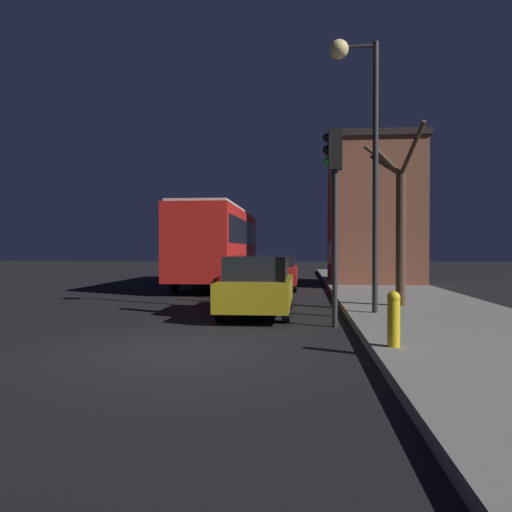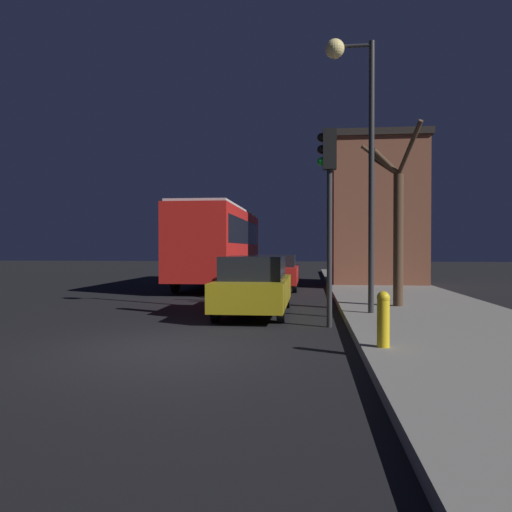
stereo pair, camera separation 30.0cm
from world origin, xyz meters
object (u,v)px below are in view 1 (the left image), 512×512
at_px(bare_tree, 399,221).
at_px(car_mid_lane, 276,271).
at_px(traffic_light, 334,186).
at_px(car_near_lane, 258,285).
at_px(streetlamp, 359,117).
at_px(bus, 218,240).
at_px(fire_hydrant, 394,317).

bearing_deg(bare_tree, car_mid_lane, 117.80).
height_order(bare_tree, car_mid_lane, bare_tree).
bearing_deg(car_mid_lane, traffic_light, -79.73).
xyz_separation_m(traffic_light, bare_tree, (1.98, 2.86, -0.66)).
distance_m(bare_tree, car_near_lane, 4.32).
relative_size(streetlamp, car_near_lane, 1.46).
distance_m(bus, fire_hydrant, 15.95).
distance_m(traffic_light, bus, 12.76).
relative_size(streetlamp, bare_tree, 1.39).
xyz_separation_m(traffic_light, car_mid_lane, (-1.83, 10.08, -2.39)).
height_order(bare_tree, bus, bare_tree).
bearing_deg(bus, streetlamp, -63.25).
relative_size(traffic_light, bare_tree, 0.91).
xyz_separation_m(streetlamp, fire_hydrant, (0.09, -4.36, -4.38)).
relative_size(streetlamp, fire_hydrant, 7.49).
height_order(streetlamp, bus, streetlamp).
bearing_deg(bare_tree, car_near_lane, -166.83).
distance_m(streetlamp, car_near_lane, 5.00).
distance_m(car_mid_lane, fire_hydrant, 13.42).
distance_m(car_near_lane, car_mid_lane, 8.12).
distance_m(traffic_light, car_near_lane, 3.61).
distance_m(streetlamp, bare_tree, 3.24).
bearing_deg(car_near_lane, car_mid_lane, 89.67).
distance_m(traffic_light, bare_tree, 3.54).
bearing_deg(bare_tree, traffic_light, -124.63).
bearing_deg(car_near_lane, traffic_light, -46.35).
xyz_separation_m(bus, fire_hydrant, (5.41, -14.93, -1.50)).
bearing_deg(car_near_lane, fire_hydrant, -62.32).
xyz_separation_m(streetlamp, bus, (-5.32, 10.56, -2.88)).
xyz_separation_m(bare_tree, car_mid_lane, (-3.81, 7.22, -1.73)).
xyz_separation_m(car_mid_lane, fire_hydrant, (2.60, -13.17, -0.14)).
relative_size(bare_tree, fire_hydrant, 5.40).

